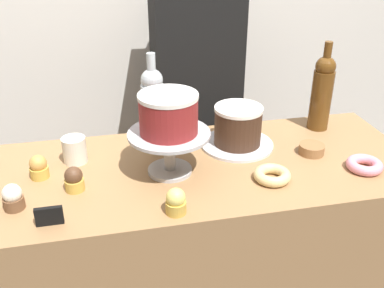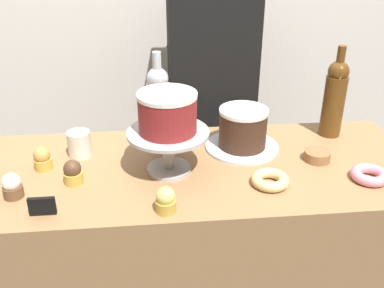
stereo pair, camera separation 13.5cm
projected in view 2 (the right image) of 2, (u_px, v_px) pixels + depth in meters
back_wall at (173, 1)px, 1.98m from camera, size 6.00×0.05×2.60m
display_counter at (192, 276)px, 1.61m from camera, size 1.46×0.57×0.93m
cake_stand_pedestal at (168, 144)px, 1.33m from camera, size 0.25×0.25×0.14m
white_layer_cake at (167, 113)px, 1.28m from camera, size 0.18×0.18×0.12m
silver_serving_platter at (242, 147)px, 1.50m from camera, size 0.25×0.25×0.01m
chocolate_round_cake at (243, 128)px, 1.47m from camera, size 0.16×0.16×0.13m
wine_bottle_amber at (335, 97)px, 1.53m from camera, size 0.08×0.08×0.33m
wine_bottle_clear at (158, 105)px, 1.47m from camera, size 0.08×0.08×0.33m
cupcake_chocolate at (73, 172)px, 1.29m from camera, size 0.06×0.06×0.07m
cupcake_caramel at (42, 159)px, 1.36m from camera, size 0.06×0.06×0.07m
cupcake_vanilla at (12, 186)px, 1.23m from camera, size 0.06×0.06×0.07m
cupcake_lemon at (166, 200)px, 1.16m from camera, size 0.06×0.06×0.07m
donut_pink at (370, 175)px, 1.31m from camera, size 0.11×0.11×0.03m
donut_glazed at (270, 180)px, 1.29m from camera, size 0.11×0.11×0.03m
cookie_stack at (317, 156)px, 1.42m from camera, size 0.08×0.08×0.03m
price_sign_chalkboard at (42, 206)px, 1.16m from camera, size 0.07×0.01×0.05m
coffee_cup_ceramic at (79, 144)px, 1.44m from camera, size 0.08×0.08×0.08m
barista_figure at (211, 119)px, 1.95m from camera, size 0.36×0.22×1.60m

